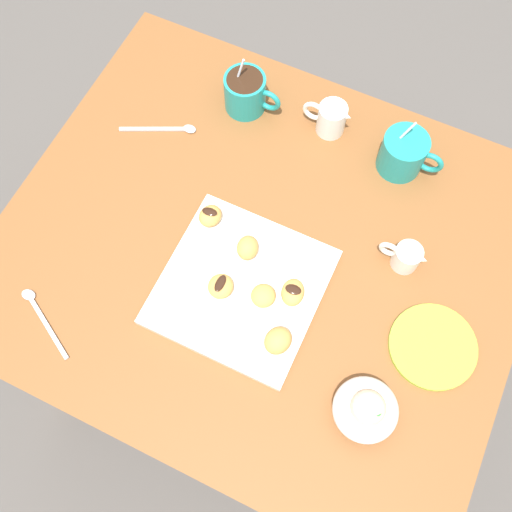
% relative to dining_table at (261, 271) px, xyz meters
% --- Properties ---
extents(ground_plane, '(8.00, 8.00, 0.00)m').
position_rel_dining_table_xyz_m(ground_plane, '(0.00, 0.00, -0.59)').
color(ground_plane, '#514C47').
extents(dining_table, '(1.01, 0.86, 0.72)m').
position_rel_dining_table_xyz_m(dining_table, '(0.00, 0.00, 0.00)').
color(dining_table, brown).
rests_on(dining_table, ground_plane).
extents(pastry_plate_square, '(0.29, 0.29, 0.02)m').
position_rel_dining_table_xyz_m(pastry_plate_square, '(0.00, -0.09, 0.13)').
color(pastry_plate_square, white).
rests_on(pastry_plate_square, dining_table).
extents(coffee_mug_teal_left, '(0.13, 0.09, 0.13)m').
position_rel_dining_table_xyz_m(coffee_mug_teal_left, '(-0.17, 0.29, 0.17)').
color(coffee_mug_teal_left, teal).
rests_on(coffee_mug_teal_left, dining_table).
extents(coffee_mug_teal_right, '(0.13, 0.09, 0.13)m').
position_rel_dining_table_xyz_m(coffee_mug_teal_right, '(0.18, 0.29, 0.17)').
color(coffee_mug_teal_right, teal).
rests_on(coffee_mug_teal_right, dining_table).
extents(cream_pitcher_white, '(0.10, 0.06, 0.07)m').
position_rel_dining_table_xyz_m(cream_pitcher_white, '(0.01, 0.31, 0.16)').
color(cream_pitcher_white, white).
rests_on(cream_pitcher_white, dining_table).
extents(ice_cream_bowl, '(0.11, 0.11, 0.08)m').
position_rel_dining_table_xyz_m(ice_cream_bowl, '(0.29, -0.21, 0.16)').
color(ice_cream_bowl, white).
rests_on(ice_cream_bowl, dining_table).
extents(chocolate_sauce_pitcher, '(0.09, 0.05, 0.06)m').
position_rel_dining_table_xyz_m(chocolate_sauce_pitcher, '(0.26, 0.09, 0.16)').
color(chocolate_sauce_pitcher, white).
rests_on(chocolate_sauce_pitcher, dining_table).
extents(saucer_lime_left, '(0.16, 0.16, 0.01)m').
position_rel_dining_table_xyz_m(saucer_lime_left, '(0.37, -0.05, 0.13)').
color(saucer_lime_left, '#9EC633').
rests_on(saucer_lime_left, dining_table).
extents(loose_spoon_near_saucer, '(0.15, 0.08, 0.01)m').
position_rel_dining_table_xyz_m(loose_spoon_near_saucer, '(-0.30, 0.16, 0.13)').
color(loose_spoon_near_saucer, silver).
rests_on(loose_spoon_near_saucer, dining_table).
extents(loose_spoon_by_plate, '(0.15, 0.09, 0.01)m').
position_rel_dining_table_xyz_m(loose_spoon_by_plate, '(-0.31, -0.30, 0.13)').
color(loose_spoon_by_plate, silver).
rests_on(loose_spoon_by_plate, dining_table).
extents(beignet_0, '(0.05, 0.06, 0.04)m').
position_rel_dining_table_xyz_m(beignet_0, '(-0.02, -0.02, 0.16)').
color(beignet_0, '#D19347').
rests_on(beignet_0, pastry_plate_square).
extents(beignet_1, '(0.05, 0.05, 0.03)m').
position_rel_dining_table_xyz_m(beignet_1, '(-0.03, -0.11, 0.16)').
color(beignet_1, '#D19347').
rests_on(beignet_1, pastry_plate_square).
extents(chocolate_drizzle_1, '(0.02, 0.04, 0.00)m').
position_rel_dining_table_xyz_m(chocolate_drizzle_1, '(-0.03, -0.11, 0.17)').
color(chocolate_drizzle_1, black).
rests_on(chocolate_drizzle_1, beignet_1).
extents(beignet_2, '(0.05, 0.06, 0.03)m').
position_rel_dining_table_xyz_m(beignet_2, '(0.09, -0.07, 0.16)').
color(beignet_2, '#D19347').
rests_on(beignet_2, pastry_plate_square).
extents(chocolate_drizzle_2, '(0.03, 0.02, 0.00)m').
position_rel_dining_table_xyz_m(chocolate_drizzle_2, '(0.09, -0.07, 0.17)').
color(chocolate_drizzle_2, black).
rests_on(chocolate_drizzle_2, beignet_2).
extents(beignet_3, '(0.05, 0.06, 0.03)m').
position_rel_dining_table_xyz_m(beignet_3, '(-0.11, 0.01, 0.16)').
color(beignet_3, '#D19347').
rests_on(beignet_3, pastry_plate_square).
extents(chocolate_drizzle_3, '(0.03, 0.02, 0.00)m').
position_rel_dining_table_xyz_m(chocolate_drizzle_3, '(-0.11, 0.01, 0.17)').
color(chocolate_drizzle_3, black).
rests_on(chocolate_drizzle_3, beignet_3).
extents(beignet_4, '(0.05, 0.05, 0.03)m').
position_rel_dining_table_xyz_m(beignet_4, '(0.05, -0.10, 0.15)').
color(beignet_4, '#D19347').
rests_on(beignet_4, pastry_plate_square).
extents(beignet_5, '(0.06, 0.07, 0.04)m').
position_rel_dining_table_xyz_m(beignet_5, '(0.11, -0.16, 0.16)').
color(beignet_5, '#D19347').
rests_on(beignet_5, pastry_plate_square).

